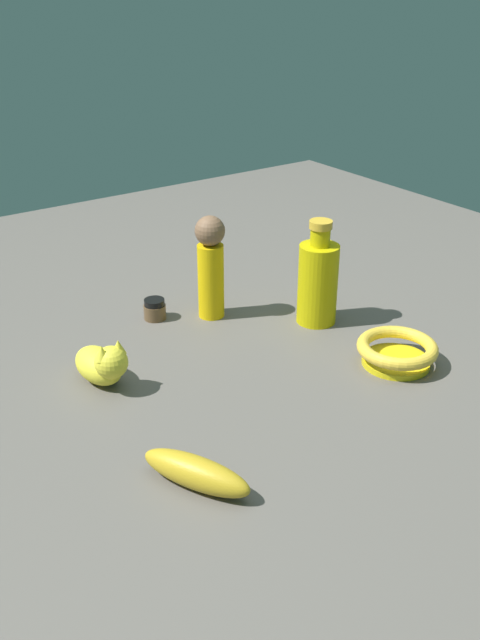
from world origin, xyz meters
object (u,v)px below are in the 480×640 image
(bottle_tall, at_px, (318,280))
(cat_figurine, at_px, (102,364))
(nail_polish_jar, at_px, (155,309))
(bowl, at_px, (397,351))
(person_figure_adult, at_px, (211,265))
(banana, at_px, (196,473))

(bottle_tall, height_order, cat_figurine, bottle_tall)
(nail_polish_jar, distance_m, cat_figurine, 0.24)
(bowl, xyz_separation_m, cat_figurine, (-0.23, -0.43, 0.01))
(person_figure_adult, height_order, cat_figurine, person_figure_adult)
(bottle_tall, height_order, nail_polish_jar, bottle_tall)
(bottle_tall, bearing_deg, banana, -57.90)
(bowl, relative_size, nail_polish_jar, 3.20)
(bottle_tall, distance_m, person_figure_adult, 0.20)
(bottle_tall, distance_m, nail_polish_jar, 0.31)
(person_figure_adult, height_order, nail_polish_jar, person_figure_adult)
(banana, bearing_deg, nail_polish_jar, 131.16)
(person_figure_adult, distance_m, cat_figurine, 0.31)
(bowl, bearing_deg, banana, -80.64)
(cat_figurine, bearing_deg, bottle_tall, 86.49)
(banana, xyz_separation_m, bottle_tall, (-0.28, 0.44, 0.06))
(banana, relative_size, bottle_tall, 0.79)
(banana, bearing_deg, person_figure_adult, 118.72)
(bottle_tall, bearing_deg, cat_figurine, -93.51)
(banana, relative_size, cat_figurine, 1.12)
(person_figure_adult, relative_size, cat_figurine, 1.42)
(nail_polish_jar, bearing_deg, bottle_tall, 52.91)
(banana, xyz_separation_m, person_figure_adult, (-0.41, 0.29, 0.08))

